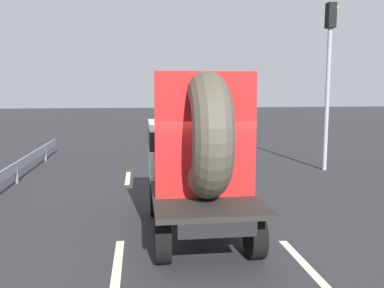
% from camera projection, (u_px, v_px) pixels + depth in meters
% --- Properties ---
extents(ground_plane, '(120.00, 120.00, 0.00)m').
position_uv_depth(ground_plane, '(209.00, 233.00, 8.93)').
color(ground_plane, '#28282B').
extents(flatbed_truck, '(2.02, 4.57, 3.42)m').
position_uv_depth(flatbed_truck, '(196.00, 154.00, 9.06)').
color(flatbed_truck, black).
rests_on(flatbed_truck, ground_plane).
extents(distant_sedan, '(1.84, 4.29, 1.40)m').
position_uv_depth(distant_sedan, '(212.00, 127.00, 25.87)').
color(distant_sedan, black).
rests_on(distant_sedan, ground_plane).
extents(traffic_light, '(0.42, 0.36, 6.21)m').
position_uv_depth(traffic_light, '(329.00, 64.00, 15.39)').
color(traffic_light, gray).
rests_on(traffic_light, ground_plane).
extents(lane_dash_left_near, '(0.16, 2.70, 0.01)m').
position_uv_depth(lane_dash_left_near, '(117.00, 269.00, 7.15)').
color(lane_dash_left_near, beige).
rests_on(lane_dash_left_near, ground_plane).
extents(lane_dash_left_far, '(0.16, 2.13, 0.01)m').
position_uv_depth(lane_dash_left_far, '(128.00, 178.00, 14.48)').
color(lane_dash_left_far, beige).
rests_on(lane_dash_left_far, ground_plane).
extents(lane_dash_right_near, '(0.16, 2.66, 0.01)m').
position_uv_depth(lane_dash_right_near, '(309.00, 269.00, 7.18)').
color(lane_dash_right_near, beige).
rests_on(lane_dash_right_near, ground_plane).
extents(lane_dash_right_far, '(0.16, 2.32, 0.01)m').
position_uv_depth(lane_dash_right_far, '(222.00, 177.00, 14.62)').
color(lane_dash_right_far, beige).
rests_on(lane_dash_right_far, ground_plane).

